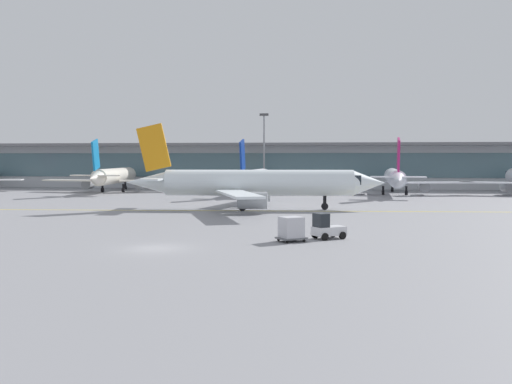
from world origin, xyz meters
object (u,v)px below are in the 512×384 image
object	(u,v)px
gate_airplane_3	(394,178)
cargo_dolly_lead	(291,228)
gate_airplane_1	(115,176)
apron_light_mast_1	(264,148)
gate_airplane_2	(254,178)
baggage_tug	(327,228)
taxiing_regional_jet	(256,184)

from	to	relation	value
gate_airplane_3	cargo_dolly_lead	xyz separation A→B (m)	(-14.71, -60.51, -1.88)
gate_airplane_1	apron_light_mast_1	world-z (taller)	apron_light_mast_1
gate_airplane_2	baggage_tug	distance (m)	58.91
taxiing_regional_jet	baggage_tug	bearing A→B (deg)	-74.87
gate_airplane_3	baggage_tug	bearing A→B (deg)	172.09
apron_light_mast_1	gate_airplane_3	bearing A→B (deg)	-26.17
gate_airplane_3	taxiing_regional_jet	bearing A→B (deg)	151.08
cargo_dolly_lead	apron_light_mast_1	distance (m)	73.63
taxiing_regional_jet	apron_light_mast_1	xyz separation A→B (m)	(-3.71, 44.79, 5.14)
taxiing_regional_jet	apron_light_mast_1	size ratio (longest dim) A/B	2.13
taxiing_regional_jet	baggage_tug	distance (m)	27.56
gate_airplane_1	gate_airplane_3	world-z (taller)	same
gate_airplane_2	apron_light_mast_1	bearing A→B (deg)	1.31
gate_airplane_1	apron_light_mast_1	distance (m)	30.00
apron_light_mast_1	gate_airplane_1	bearing A→B (deg)	-160.18
baggage_tug	apron_light_mast_1	xyz separation A→B (m)	(-12.61, 70.76, 7.52)
baggage_tug	gate_airplane_3	bearing A→B (deg)	44.75
apron_light_mast_1	gate_airplane_2	bearing A→B (deg)	-91.44
gate_airplane_2	gate_airplane_1	bearing A→B (deg)	85.83
baggage_tug	gate_airplane_1	bearing A→B (deg)	89.87
cargo_dolly_lead	gate_airplane_3	bearing A→B (deg)	42.61
gate_airplane_2	taxiing_regional_jet	distance (m)	31.72
gate_airplane_1	cargo_dolly_lead	bearing A→B (deg)	-153.87
gate_airplane_3	cargo_dolly_lead	bearing A→B (deg)	169.96
gate_airplane_3	gate_airplane_2	bearing A→B (deg)	96.49
gate_airplane_3	apron_light_mast_1	size ratio (longest dim) A/B	1.91
gate_airplane_3	baggage_tug	distance (m)	59.93
baggage_tug	apron_light_mast_1	world-z (taller)	apron_light_mast_1
gate_airplane_2	gate_airplane_3	distance (m)	24.95
gate_airplane_2	gate_airplane_3	world-z (taller)	gate_airplane_3
gate_airplane_3	apron_light_mast_1	bearing A→B (deg)	67.45
gate_airplane_1	apron_light_mast_1	xyz separation A→B (m)	(27.75, 10.00, 5.48)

